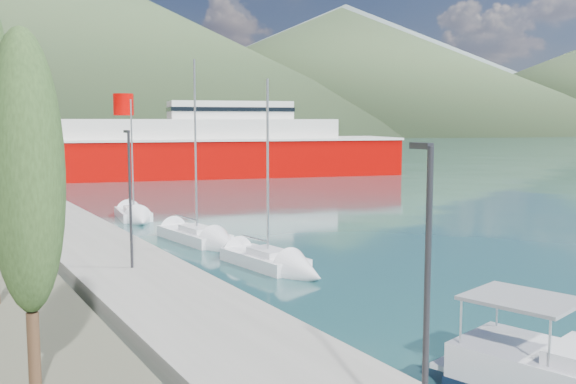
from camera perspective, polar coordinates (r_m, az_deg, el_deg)
ground at (r=136.45m, az=-23.14°, el=2.78°), size 1400.00×1400.00×0.00m
quay at (r=42.53m, az=-19.01°, el=-3.29°), size 5.00×88.00×0.80m
hills_far at (r=656.51m, az=-16.85°, el=12.20°), size 1480.00×900.00×180.00m
hills_near at (r=406.59m, az=-14.06°, el=12.07°), size 1010.00×520.00×115.00m
lamp_posts at (r=31.66m, az=-15.39°, el=0.36°), size 0.15×46.95×6.06m
sailboat_near at (r=31.07m, az=-0.32°, el=-6.64°), size 2.89×7.23×10.11m
sailboat_mid at (r=37.76m, az=-6.96°, el=-4.34°), size 2.94×8.29×11.68m
sailboat_far at (r=47.87m, az=-13.31°, el=-2.22°), size 2.96×6.79×9.66m
ferry at (r=85.19m, az=-8.89°, el=3.69°), size 57.89×26.08×11.26m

